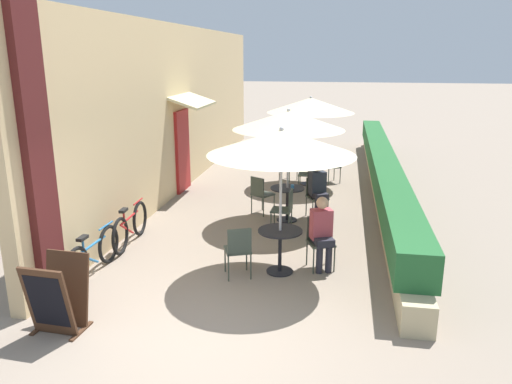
{
  "coord_description": "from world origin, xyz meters",
  "views": [
    {
      "loc": [
        1.69,
        -5.44,
        3.49
      ],
      "look_at": [
        0.15,
        3.38,
        1.0
      ],
      "focal_mm": 35.0,
      "sensor_mm": 36.0,
      "label": 1
    }
  ],
  "objects_px": {
    "cafe_chair_near_left": "(238,248)",
    "patio_table_far": "(309,166)",
    "patio_table_mid": "(287,198)",
    "patio_umbrella_far": "(311,105)",
    "coffee_cup_far": "(309,158)",
    "menu_board": "(58,296)",
    "patio_table_near": "(280,243)",
    "seated_patron_near_right": "(322,230)",
    "patio_umbrella_near": "(281,142)",
    "seated_patron_mid_right": "(318,188)",
    "cafe_chair_near_right": "(319,238)",
    "bicycle_leaning": "(93,254)",
    "cafe_chair_far_left": "(331,164)",
    "bicycle_second": "(130,226)",
    "cafe_chair_far_right": "(287,163)",
    "cafe_chair_mid_back": "(261,192)",
    "cafe_chair_mid_right": "(316,194)",
    "coffee_cup_mid": "(292,187)",
    "cafe_chair_far_back": "(309,172)",
    "patio_umbrella_mid": "(289,120)",
    "cafe_chair_mid_left": "(285,207)"
  },
  "relations": [
    {
      "from": "patio_table_near",
      "to": "seated_patron_near_right",
      "type": "distance_m",
      "value": 0.72
    },
    {
      "from": "cafe_chair_near_right",
      "to": "seated_patron_near_right",
      "type": "distance_m",
      "value": 0.2
    },
    {
      "from": "patio_table_mid",
      "to": "bicycle_second",
      "type": "bearing_deg",
      "value": -145.35
    },
    {
      "from": "cafe_chair_far_right",
      "to": "bicycle_leaning",
      "type": "height_order",
      "value": "cafe_chair_far_right"
    },
    {
      "from": "cafe_chair_mid_right",
      "to": "cafe_chair_far_right",
      "type": "bearing_deg",
      "value": -99.19
    },
    {
      "from": "patio_table_near",
      "to": "cafe_chair_near_left",
      "type": "bearing_deg",
      "value": -151.93
    },
    {
      "from": "cafe_chair_near_right",
      "to": "patio_table_mid",
      "type": "relative_size",
      "value": 1.19
    },
    {
      "from": "seated_patron_near_right",
      "to": "coffee_cup_mid",
      "type": "bearing_deg",
      "value": -94.58
    },
    {
      "from": "cafe_chair_far_left",
      "to": "bicycle_second",
      "type": "xyz_separation_m",
      "value": [
        -3.56,
        -5.48,
        -0.16
      ]
    },
    {
      "from": "bicycle_leaning",
      "to": "patio_table_mid",
      "type": "bearing_deg",
      "value": 51.45
    },
    {
      "from": "patio_umbrella_near",
      "to": "cafe_chair_mid_back",
      "type": "xyz_separation_m",
      "value": [
        -0.81,
        2.98,
        -1.65
      ]
    },
    {
      "from": "patio_umbrella_mid",
      "to": "menu_board",
      "type": "bearing_deg",
      "value": -116.04
    },
    {
      "from": "cafe_chair_near_right",
      "to": "seated_patron_mid_right",
      "type": "relative_size",
      "value": 0.7
    },
    {
      "from": "seated_patron_mid_right",
      "to": "cafe_chair_mid_back",
      "type": "distance_m",
      "value": 1.28
    },
    {
      "from": "patio_table_far",
      "to": "menu_board",
      "type": "height_order",
      "value": "menu_board"
    },
    {
      "from": "seated_patron_near_right",
      "to": "patio_table_mid",
      "type": "bearing_deg",
      "value": -92.62
    },
    {
      "from": "patio_umbrella_near",
      "to": "patio_umbrella_mid",
      "type": "xyz_separation_m",
      "value": [
        -0.18,
        2.66,
        0.0
      ]
    },
    {
      "from": "patio_table_far",
      "to": "cafe_chair_far_back",
      "type": "height_order",
      "value": "cafe_chair_far_back"
    },
    {
      "from": "cafe_chair_mid_back",
      "to": "cafe_chair_mid_right",
      "type": "bearing_deg",
      "value": 36.21
    },
    {
      "from": "patio_table_near",
      "to": "seated_patron_mid_right",
      "type": "relative_size",
      "value": 0.59
    },
    {
      "from": "patio_table_far",
      "to": "seated_patron_near_right",
      "type": "bearing_deg",
      "value": -83.75
    },
    {
      "from": "cafe_chair_far_back",
      "to": "bicycle_leaning",
      "type": "xyz_separation_m",
      "value": [
        -3.08,
        -5.75,
        -0.17
      ]
    },
    {
      "from": "cafe_chair_mid_back",
      "to": "bicycle_leaning",
      "type": "xyz_separation_m",
      "value": [
        -2.15,
        -3.6,
        -0.17
      ]
    },
    {
      "from": "patio_umbrella_near",
      "to": "seated_patron_mid_right",
      "type": "height_order",
      "value": "patio_umbrella_near"
    },
    {
      "from": "patio_umbrella_near",
      "to": "patio_table_mid",
      "type": "bearing_deg",
      "value": 93.94
    },
    {
      "from": "cafe_chair_near_right",
      "to": "coffee_cup_mid",
      "type": "height_order",
      "value": "cafe_chair_near_right"
    },
    {
      "from": "patio_umbrella_far",
      "to": "coffee_cup_far",
      "type": "bearing_deg",
      "value": -88.82
    },
    {
      "from": "patio_umbrella_near",
      "to": "patio_table_mid",
      "type": "height_order",
      "value": "patio_umbrella_near"
    },
    {
      "from": "patio_table_near",
      "to": "seated_patron_near_right",
      "type": "xyz_separation_m",
      "value": [
        0.67,
        0.23,
        0.17
      ]
    },
    {
      "from": "cafe_chair_near_right",
      "to": "patio_umbrella_far",
      "type": "relative_size",
      "value": 0.36
    },
    {
      "from": "patio_table_near",
      "to": "menu_board",
      "type": "xyz_separation_m",
      "value": [
        -2.59,
        -2.27,
        -0.03
      ]
    },
    {
      "from": "cafe_chair_near_left",
      "to": "patio_table_mid",
      "type": "bearing_deg",
      "value": 59.76
    },
    {
      "from": "cafe_chair_near_left",
      "to": "patio_table_far",
      "type": "xyz_separation_m",
      "value": [
        0.68,
        6.17,
        -0.0
      ]
    },
    {
      "from": "coffee_cup_far",
      "to": "patio_table_mid",
      "type": "bearing_deg",
      "value": -94.45
    },
    {
      "from": "seated_patron_mid_right",
      "to": "cafe_chair_far_back",
      "type": "distance_m",
      "value": 2.22
    },
    {
      "from": "patio_table_near",
      "to": "seated_patron_near_right",
      "type": "height_order",
      "value": "seated_patron_near_right"
    },
    {
      "from": "cafe_chair_near_left",
      "to": "cafe_chair_far_left",
      "type": "relative_size",
      "value": 1.0
    },
    {
      "from": "seated_patron_near_right",
      "to": "patio_table_far",
      "type": "distance_m",
      "value": 5.64
    },
    {
      "from": "cafe_chair_near_right",
      "to": "coffee_cup_far",
      "type": "height_order",
      "value": "cafe_chair_near_right"
    },
    {
      "from": "patio_table_mid",
      "to": "cafe_chair_far_right",
      "type": "distance_m",
      "value": 3.5
    },
    {
      "from": "coffee_cup_mid",
      "to": "menu_board",
      "type": "relative_size",
      "value": 0.09
    },
    {
      "from": "cafe_chair_near_left",
      "to": "cafe_chair_far_right",
      "type": "height_order",
      "value": "same"
    },
    {
      "from": "cafe_chair_far_back",
      "to": "cafe_chair_mid_back",
      "type": "bearing_deg",
      "value": 157.7
    },
    {
      "from": "patio_table_far",
      "to": "coffee_cup_far",
      "type": "bearing_deg",
      "value": -88.82
    },
    {
      "from": "cafe_chair_far_right",
      "to": "menu_board",
      "type": "height_order",
      "value": "menu_board"
    },
    {
      "from": "patio_table_far",
      "to": "patio_umbrella_far",
      "type": "distance_m",
      "value": 1.65
    },
    {
      "from": "cafe_chair_mid_back",
      "to": "cafe_chair_far_back",
      "type": "bearing_deg",
      "value": 99.54
    },
    {
      "from": "coffee_cup_mid",
      "to": "cafe_chair_near_left",
      "type": "bearing_deg",
      "value": -100.74
    },
    {
      "from": "cafe_chair_mid_left",
      "to": "patio_table_far",
      "type": "height_order",
      "value": "cafe_chair_mid_left"
    },
    {
      "from": "patio_umbrella_mid",
      "to": "cafe_chair_mid_back",
      "type": "relative_size",
      "value": 2.77
    }
  ]
}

